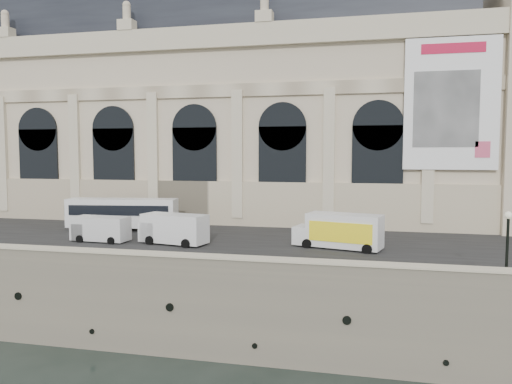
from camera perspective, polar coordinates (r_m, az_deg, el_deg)
ground at (r=37.68m, az=-12.68°, el=-17.74°), size 260.00×260.00×0.00m
quay at (r=69.03m, az=-0.06°, el=-4.80°), size 160.00×70.00×6.00m
street at (r=48.57m, az=-5.64°, el=-5.18°), size 160.00×24.00×0.06m
parapet at (r=36.24m, az=-12.45°, el=-7.67°), size 160.00×1.40×1.21m
museum at (r=65.99m, az=-6.02°, el=9.31°), size 69.00×18.70×29.10m
bus_left at (r=54.13m, az=-15.05°, el=-2.31°), size 11.70×4.02×3.38m
van_b at (r=48.14m, az=-17.58°, el=-4.04°), size 5.40×2.46×2.35m
van_c at (r=45.35m, az=-9.69°, el=-4.18°), size 6.45×3.47×2.72m
box_truck at (r=43.17m, az=9.51°, el=-4.44°), size 7.84×4.19×3.02m
lamp_right at (r=34.79m, az=26.77°, el=-5.77°), size 0.47×0.47×4.59m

